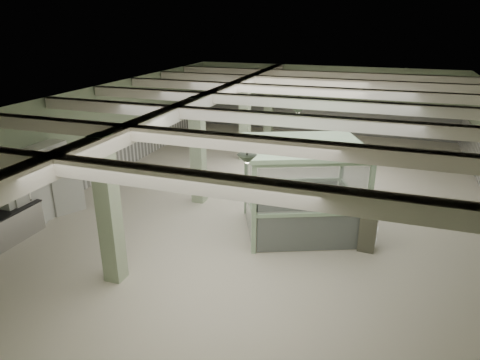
% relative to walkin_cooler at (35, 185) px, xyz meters
% --- Properties ---
extents(floor, '(20.00, 20.00, 0.00)m').
position_rel_walkin_cooler_xyz_m(floor, '(6.62, 4.00, -1.18)').
color(floor, silver).
rests_on(floor, ground).
extents(ceiling, '(14.00, 20.00, 0.02)m').
position_rel_walkin_cooler_xyz_m(ceiling, '(6.62, 4.00, 2.42)').
color(ceiling, white).
rests_on(ceiling, wall_back).
extents(wall_back, '(14.00, 0.02, 3.60)m').
position_rel_walkin_cooler_xyz_m(wall_back, '(6.62, 14.00, 0.62)').
color(wall_back, '#9BB28E').
rests_on(wall_back, floor).
extents(wall_left, '(0.02, 20.00, 3.60)m').
position_rel_walkin_cooler_xyz_m(wall_left, '(-0.38, 4.00, 0.62)').
color(wall_left, '#9BB28E').
rests_on(wall_left, floor).
extents(wainscot_left, '(0.05, 19.90, 1.50)m').
position_rel_walkin_cooler_xyz_m(wainscot_left, '(-0.35, 4.00, -0.43)').
color(wainscot_left, white).
rests_on(wainscot_left, floor).
extents(wainscot_back, '(13.90, 0.05, 1.50)m').
position_rel_walkin_cooler_xyz_m(wainscot_back, '(6.62, 13.97, -0.43)').
color(wainscot_back, white).
rests_on(wainscot_back, floor).
extents(girder, '(0.45, 19.90, 0.40)m').
position_rel_walkin_cooler_xyz_m(girder, '(4.12, 4.00, 2.20)').
color(girder, silver).
rests_on(girder, ceiling).
extents(beam_a, '(13.90, 0.35, 0.32)m').
position_rel_walkin_cooler_xyz_m(beam_a, '(6.62, -3.50, 2.24)').
color(beam_a, silver).
rests_on(beam_a, ceiling).
extents(beam_b, '(13.90, 0.35, 0.32)m').
position_rel_walkin_cooler_xyz_m(beam_b, '(6.62, -1.00, 2.24)').
color(beam_b, silver).
rests_on(beam_b, ceiling).
extents(beam_c, '(13.90, 0.35, 0.32)m').
position_rel_walkin_cooler_xyz_m(beam_c, '(6.62, 1.50, 2.24)').
color(beam_c, silver).
rests_on(beam_c, ceiling).
extents(beam_d, '(13.90, 0.35, 0.32)m').
position_rel_walkin_cooler_xyz_m(beam_d, '(6.62, 4.00, 2.24)').
color(beam_d, silver).
rests_on(beam_d, ceiling).
extents(beam_e, '(13.90, 0.35, 0.32)m').
position_rel_walkin_cooler_xyz_m(beam_e, '(6.62, 6.50, 2.24)').
color(beam_e, silver).
rests_on(beam_e, ceiling).
extents(beam_f, '(13.90, 0.35, 0.32)m').
position_rel_walkin_cooler_xyz_m(beam_f, '(6.62, 9.00, 2.24)').
color(beam_f, silver).
rests_on(beam_f, ceiling).
extents(beam_g, '(13.90, 0.35, 0.32)m').
position_rel_walkin_cooler_xyz_m(beam_g, '(6.62, 11.50, 2.24)').
color(beam_g, silver).
rests_on(beam_g, ceiling).
extents(column_a, '(0.42, 0.42, 3.60)m').
position_rel_walkin_cooler_xyz_m(column_a, '(4.12, -2.00, 0.62)').
color(column_a, '#9FB390').
rests_on(column_a, floor).
extents(column_b, '(0.42, 0.42, 3.60)m').
position_rel_walkin_cooler_xyz_m(column_b, '(4.12, 3.00, 0.62)').
color(column_b, '#9FB390').
rests_on(column_b, floor).
extents(column_c, '(0.42, 0.42, 3.60)m').
position_rel_walkin_cooler_xyz_m(column_c, '(4.12, 8.00, 0.62)').
color(column_c, '#9FB390').
rests_on(column_c, floor).
extents(column_d, '(0.42, 0.42, 3.60)m').
position_rel_walkin_cooler_xyz_m(column_d, '(4.12, 12.00, 0.62)').
color(column_d, '#9FB390').
rests_on(column_d, floor).
extents(pendant_front, '(0.44, 0.44, 0.22)m').
position_rel_walkin_cooler_xyz_m(pendant_front, '(7.12, -1.00, 1.87)').
color(pendant_front, '#344332').
rests_on(pendant_front, ceiling).
extents(pendant_mid, '(0.44, 0.44, 0.22)m').
position_rel_walkin_cooler_xyz_m(pendant_mid, '(7.12, 4.50, 1.87)').
color(pendant_mid, '#344332').
rests_on(pendant_mid, ceiling).
extents(pendant_back, '(0.44, 0.44, 0.22)m').
position_rel_walkin_cooler_xyz_m(pendant_back, '(7.12, 9.50, 1.87)').
color(pendant_back, '#344332').
rests_on(pendant_back, ceiling).
extents(walkin_cooler, '(1.06, 2.58, 2.36)m').
position_rel_walkin_cooler_xyz_m(walkin_cooler, '(0.00, 0.00, 0.00)').
color(walkin_cooler, silver).
rests_on(walkin_cooler, floor).
extents(guard_booth, '(4.12, 3.84, 2.66)m').
position_rel_walkin_cooler_xyz_m(guard_booth, '(7.85, 1.98, 0.61)').
color(guard_booth, '#9DBF98').
rests_on(guard_booth, floor).
extents(filing_cabinet, '(0.47, 0.65, 1.37)m').
position_rel_walkin_cooler_xyz_m(filing_cabinet, '(9.80, 1.50, -0.50)').
color(filing_cabinet, '#555648').
rests_on(filing_cabinet, floor).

